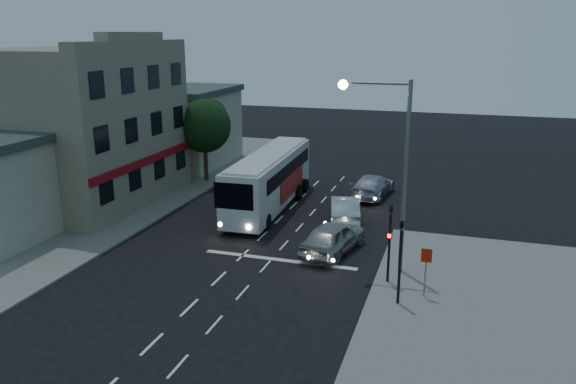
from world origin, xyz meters
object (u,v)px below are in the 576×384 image
(street_tree, at_px, (204,124))
(car_sedan_a, at_px, (345,209))
(tour_bus, at_px, (269,178))
(car_sedan_b, at_px, (373,186))
(car_suv, at_px, (333,237))
(traffic_signal_side, at_px, (401,252))
(streetlight, at_px, (392,155))
(traffic_signal_main, at_px, (390,234))
(regulatory_sign, at_px, (426,265))

(street_tree, bearing_deg, car_sedan_a, -26.76)
(car_sedan_a, relative_size, street_tree, 0.77)
(tour_bus, distance_m, car_sedan_b, 7.71)
(car_suv, distance_m, car_sedan_b, 11.04)
(street_tree, bearing_deg, traffic_signal_side, -44.50)
(tour_bus, height_order, streetlight, streetlight)
(car_sedan_b, relative_size, traffic_signal_main, 1.28)
(traffic_signal_side, relative_size, regulatory_sign, 1.86)
(traffic_signal_main, bearing_deg, car_sedan_a, 114.50)
(car_sedan_b, bearing_deg, street_tree, 5.87)
(traffic_signal_main, xyz_separation_m, streetlight, (-0.26, 1.42, 3.31))
(regulatory_sign, xyz_separation_m, street_tree, (-17.51, 15.26, 2.90))
(streetlight, bearing_deg, tour_bus, 137.56)
(tour_bus, distance_m, traffic_signal_side, 14.93)
(car_sedan_a, xyz_separation_m, street_tree, (-12.09, 6.10, 3.71))
(car_sedan_b, height_order, regulatory_sign, regulatory_sign)
(car_sedan_b, xyz_separation_m, street_tree, (-12.85, 0.18, 3.73))
(car_sedan_a, distance_m, car_sedan_b, 5.96)
(tour_bus, xyz_separation_m, regulatory_sign, (10.67, -10.40, -0.39))
(car_suv, distance_m, street_tree, 17.22)
(tour_bus, relative_size, traffic_signal_main, 2.94)
(traffic_signal_main, distance_m, streetlight, 3.61)
(car_sedan_a, relative_size, streetlight, 0.53)
(traffic_signal_main, distance_m, traffic_signal_side, 2.10)
(car_sedan_b, distance_m, street_tree, 13.38)
(car_sedan_b, relative_size, streetlight, 0.58)
(tour_bus, distance_m, street_tree, 8.76)
(car_sedan_b, bearing_deg, traffic_signal_side, 109.53)
(car_sedan_a, relative_size, regulatory_sign, 2.17)
(tour_bus, distance_m, car_suv, 8.62)
(traffic_signal_main, height_order, street_tree, street_tree)
(traffic_signal_side, relative_size, street_tree, 0.66)
(traffic_signal_side, xyz_separation_m, street_tree, (-16.51, 16.22, 2.08))
(car_sedan_b, distance_m, traffic_signal_side, 16.53)
(street_tree, bearing_deg, traffic_signal_main, -42.03)
(car_sedan_b, xyz_separation_m, traffic_signal_main, (2.95, -14.06, 1.66))
(car_sedan_a, relative_size, traffic_signal_main, 1.17)
(tour_bus, bearing_deg, traffic_signal_side, -51.73)
(car_suv, relative_size, streetlight, 0.55)
(car_sedan_b, xyz_separation_m, traffic_signal_side, (3.65, -16.04, 1.66))
(car_sedan_a, distance_m, traffic_signal_main, 9.10)
(car_suv, height_order, traffic_signal_main, traffic_signal_main)
(car_sedan_a, distance_m, traffic_signal_side, 11.17)
(car_suv, distance_m, regulatory_sign, 6.44)
(traffic_signal_main, xyz_separation_m, regulatory_sign, (1.70, -1.01, -0.82))
(tour_bus, xyz_separation_m, street_tree, (-6.84, 4.86, 2.51))
(regulatory_sign, bearing_deg, traffic_signal_side, -136.08)
(streetlight, distance_m, street_tree, 20.19)
(car_sedan_b, height_order, traffic_signal_side, traffic_signal_side)
(car_suv, height_order, street_tree, street_tree)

